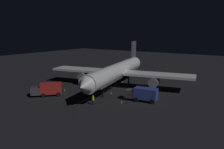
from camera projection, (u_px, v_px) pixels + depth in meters
name	position (u px, v px, depth m)	size (l,w,h in m)	color
ground_plane	(117.00, 88.00, 51.97)	(180.00, 180.00, 0.20)	black
apron_guide_stripe	(103.00, 91.00, 49.23)	(0.24, 21.20, 0.01)	gold
airliner	(118.00, 71.00, 51.78)	(34.41, 34.89, 10.28)	white
baggage_truck	(48.00, 89.00, 45.34)	(5.61, 5.76, 2.62)	maroon
catering_truck	(143.00, 94.00, 41.88)	(6.31, 3.08, 2.56)	navy
ground_crew_worker	(93.00, 100.00, 39.82)	(0.40, 0.40, 1.74)	black
traffic_cone_near_left	(65.00, 90.00, 49.06)	(0.50, 0.50, 0.55)	#EA590F
traffic_cone_near_right	(105.00, 91.00, 48.66)	(0.50, 0.50, 0.55)	#EA590F
traffic_cone_under_wing	(111.00, 93.00, 46.69)	(0.50, 0.50, 0.55)	#EA590F
traffic_cone_far	(122.00, 102.00, 40.79)	(0.50, 0.50, 0.55)	#EA590F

